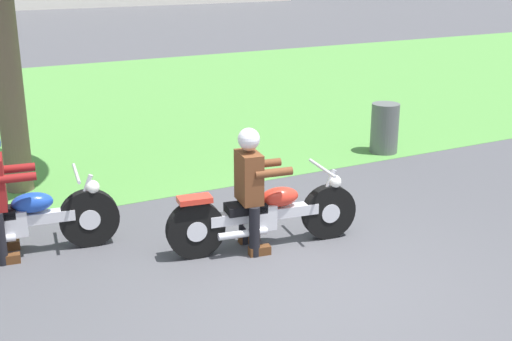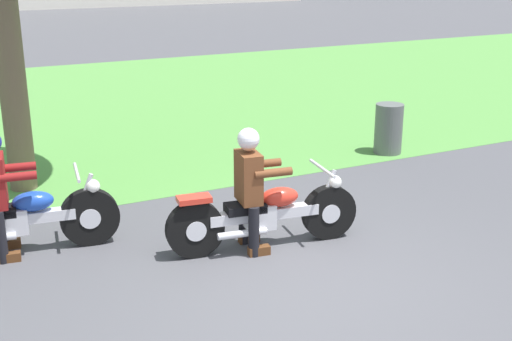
{
  "view_description": "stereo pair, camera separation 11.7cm",
  "coord_description": "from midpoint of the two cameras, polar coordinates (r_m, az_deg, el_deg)",
  "views": [
    {
      "loc": [
        -3.16,
        -5.0,
        3.17
      ],
      "look_at": [
        0.14,
        1.3,
        0.85
      ],
      "focal_mm": 47.02,
      "sensor_mm": 36.0,
      "label": 1
    },
    {
      "loc": [
        -3.06,
        -5.05,
        3.17
      ],
      "look_at": [
        0.14,
        1.3,
        0.85
      ],
      "focal_mm": 47.02,
      "sensor_mm": 36.0,
      "label": 2
    }
  ],
  "objects": [
    {
      "name": "ground",
      "position": [
        6.71,
        3.69,
        -10.18
      ],
      "size": [
        120.0,
        120.0,
        0.0
      ],
      "primitive_type": "plane",
      "color": "#4C4C51"
    },
    {
      "name": "grass_verge",
      "position": [
        14.82,
        -14.92,
        5.12
      ],
      "size": [
        60.0,
        12.0,
        0.01
      ],
      "primitive_type": "cube",
      "color": "#549342",
      "rests_on": "ground"
    },
    {
      "name": "motorcycle_lead",
      "position": [
        7.47,
        0.32,
        -3.77
      ],
      "size": [
        2.22,
        0.66,
        0.88
      ],
      "rotation": [
        0.0,
        0.0,
        -0.14
      ],
      "color": "black",
      "rests_on": "ground"
    },
    {
      "name": "rider_lead",
      "position": [
        7.27,
        -0.93,
        -0.81
      ],
      "size": [
        0.59,
        0.51,
        1.4
      ],
      "rotation": [
        0.0,
        0.0,
        -0.14
      ],
      "color": "black",
      "rests_on": "ground"
    },
    {
      "name": "motorcycle_follow",
      "position": [
        7.74,
        -20.05,
        -4.06
      ],
      "size": [
        2.19,
        0.66,
        0.89
      ],
      "rotation": [
        0.0,
        0.0,
        -0.14
      ],
      "color": "black",
      "rests_on": "ground"
    },
    {
      "name": "trash_can",
      "position": [
        11.25,
        10.59,
        3.56
      ],
      "size": [
        0.46,
        0.46,
        0.82
      ],
      "primitive_type": "cylinder",
      "color": "#595E5B",
      "rests_on": "ground"
    }
  ]
}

